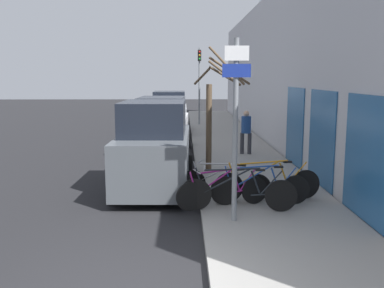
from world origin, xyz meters
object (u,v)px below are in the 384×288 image
(parked_car_0, at_px, (155,150))
(parked_car_2, at_px, (170,115))
(bicycle_0, at_px, (238,192))
(signpost, at_px, (235,124))
(bicycle_3, at_px, (268,183))
(bicycle_2, at_px, (260,188))
(parked_car_1, at_px, (162,128))
(street_tree, at_px, (213,112))
(traffic_light, at_px, (199,76))
(bicycle_1, at_px, (223,191))
(bicycle_4, at_px, (225,182))
(pedestrian_near, at_px, (246,129))

(parked_car_0, bearing_deg, parked_car_2, 91.27)
(bicycle_0, height_order, parked_car_0, parked_car_0)
(signpost, distance_m, bicycle_3, 2.28)
(bicycle_3, bearing_deg, bicycle_2, 137.67)
(parked_car_1, relative_size, street_tree, 1.26)
(bicycle_0, distance_m, bicycle_2, 0.71)
(street_tree, bearing_deg, bicycle_0, -85.75)
(parked_car_1, distance_m, street_tree, 4.04)
(parked_car_2, relative_size, traffic_light, 0.93)
(bicycle_3, xyz_separation_m, street_tree, (-1.07, 3.17, 1.38))
(street_tree, relative_size, traffic_light, 0.83)
(bicycle_0, bearing_deg, bicycle_3, -40.92)
(signpost, relative_size, bicycle_1, 1.72)
(bicycle_1, bearing_deg, street_tree, -18.32)
(parked_car_1, bearing_deg, bicycle_3, -65.20)
(parked_car_1, distance_m, parked_car_2, 5.78)
(bicycle_0, bearing_deg, signpost, 170.01)
(signpost, relative_size, parked_car_2, 0.85)
(bicycle_4, bearing_deg, bicycle_0, -153.20)
(street_tree, height_order, traffic_light, traffic_light)
(signpost, xyz_separation_m, bicycle_1, (-0.14, 0.88, -1.57))
(parked_car_2, xyz_separation_m, traffic_light, (1.65, 3.40, 2.01))
(bicycle_2, bearing_deg, traffic_light, 0.74)
(pedestrian_near, height_order, street_tree, street_tree)
(bicycle_3, distance_m, bicycle_4, 1.00)
(bicycle_3, relative_size, bicycle_4, 1.21)
(traffic_light, bearing_deg, bicycle_3, -86.30)
(bicycle_0, bearing_deg, parked_car_1, 19.04)
(bicycle_4, bearing_deg, bicycle_2, -113.68)
(signpost, height_order, pedestrian_near, signpost)
(street_tree, bearing_deg, bicycle_2, -76.43)
(signpost, relative_size, bicycle_4, 1.71)
(parked_car_0, bearing_deg, street_tree, 44.74)
(bicycle_2, relative_size, bicycle_3, 0.89)
(parked_car_0, distance_m, parked_car_1, 5.10)
(parked_car_1, height_order, parked_car_2, parked_car_2)
(bicycle_1, distance_m, traffic_light, 16.62)
(bicycle_1, xyz_separation_m, pedestrian_near, (1.43, 6.54, 0.55))
(bicycle_2, distance_m, parked_car_0, 3.21)
(signpost, xyz_separation_m, traffic_light, (-0.09, 17.30, 0.94))
(signpost, distance_m, pedestrian_near, 7.60)
(bicycle_3, relative_size, street_tree, 0.68)
(traffic_light, bearing_deg, pedestrian_near, -82.06)
(bicycle_4, relative_size, pedestrian_near, 1.30)
(bicycle_3, relative_size, traffic_light, 0.56)
(bicycle_0, xyz_separation_m, bicycle_1, (-0.29, 0.26, -0.03))
(parked_car_1, xyz_separation_m, parked_car_2, (0.08, 5.78, 0.01))
(bicycle_0, height_order, parked_car_2, parked_car_2)
(bicycle_4, distance_m, traffic_light, 15.80)
(bicycle_3, bearing_deg, parked_car_1, 14.61)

